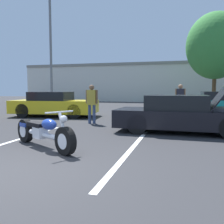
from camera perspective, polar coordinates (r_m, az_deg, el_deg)
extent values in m
plane|color=#2D2D30|center=(4.66, -22.91, -13.00)|extent=(80.00, 80.00, 0.00)
cube|color=white|center=(7.36, -22.05, -6.29)|extent=(0.12, 5.25, 0.01)
cube|color=white|center=(5.97, 4.32, -8.56)|extent=(0.12, 5.25, 0.01)
cube|color=beige|center=(29.61, 10.39, 6.65)|extent=(32.00, 4.00, 4.40)
cube|color=gray|center=(29.73, 10.45, 10.60)|extent=(32.00, 4.20, 0.30)
cylinder|color=slate|center=(19.52, -13.80, 13.08)|extent=(0.18, 0.18, 8.28)
cylinder|color=brown|center=(22.20, 22.27, 4.92)|extent=(0.32, 0.32, 2.91)
ellipsoid|color=#387F38|center=(22.47, 22.58, 13.79)|extent=(4.66, 4.66, 5.36)
cylinder|color=black|center=(5.51, -10.62, -6.54)|extent=(0.62, 0.45, 0.62)
cylinder|color=black|center=(7.15, -19.16, -4.03)|extent=(0.62, 0.45, 0.62)
cylinder|color=silver|center=(5.51, -10.62, -6.54)|extent=(0.38, 0.32, 0.34)
cylinder|color=silver|center=(7.15, -19.16, -4.03)|extent=(0.38, 0.32, 0.34)
cylinder|color=silver|center=(6.31, -15.46, -5.00)|extent=(1.46, 0.91, 0.12)
cube|color=silver|center=(6.42, -16.08, -4.47)|extent=(0.43, 0.39, 0.28)
ellipsoid|color=navy|center=(6.02, -14.20, -2.76)|extent=(0.58, 0.49, 0.26)
cube|color=black|center=(6.52, -16.72, -2.74)|extent=(0.68, 0.54, 0.10)
cube|color=navy|center=(7.08, -19.04, -2.72)|extent=(0.40, 0.36, 0.10)
cylinder|color=silver|center=(5.53, -11.23, -3.10)|extent=(0.30, 0.21, 0.62)
cylinder|color=silver|center=(5.59, -11.92, 0.00)|extent=(0.38, 0.62, 0.04)
sphere|color=silver|center=(5.47, -10.98, -1.57)|extent=(0.16, 0.16, 0.16)
cylinder|color=silver|center=(6.74, -16.39, -4.89)|extent=(1.12, 0.69, 0.09)
cube|color=black|center=(8.57, 15.72, -1.39)|extent=(4.37, 1.88, 0.57)
cube|color=black|center=(8.54, 14.64, 2.14)|extent=(1.98, 1.65, 0.48)
cylinder|color=black|center=(9.44, 23.99, -1.92)|extent=(0.65, 0.23, 0.65)
cylinder|color=black|center=(7.95, 5.83, -2.76)|extent=(0.65, 0.23, 0.65)
cylinder|color=black|center=(9.49, 7.66, -1.48)|extent=(0.65, 0.23, 0.65)
cube|color=black|center=(8.58, 24.18, 4.43)|extent=(0.94, 1.67, 1.27)
cube|color=#4C4C51|center=(8.61, 23.72, 0.04)|extent=(0.62, 1.00, 0.28)
cube|color=yellow|center=(13.42, -12.95, 1.24)|extent=(4.51, 2.39, 0.65)
cube|color=black|center=(13.46, -13.68, 3.57)|extent=(2.13, 1.93, 0.44)
cylinder|color=black|center=(12.18, -8.60, 0.12)|extent=(0.72, 0.30, 0.70)
cylinder|color=black|center=(13.80, -6.45, 0.74)|extent=(0.72, 0.30, 0.70)
cylinder|color=black|center=(13.25, -19.70, 0.28)|extent=(0.72, 0.30, 0.70)
cylinder|color=black|center=(14.75, -16.52, 0.84)|extent=(0.72, 0.30, 0.70)
cube|color=black|center=(15.51, 23.79, 3.42)|extent=(2.18, 1.75, 0.48)
cylinder|color=black|center=(14.56, 19.37, 0.52)|extent=(0.62, 0.25, 0.61)
cylinder|color=black|center=(16.17, 18.77, 0.98)|extent=(0.62, 0.25, 0.61)
cylinder|color=brown|center=(13.23, 14.84, 0.64)|extent=(0.12, 0.12, 0.81)
cylinder|color=brown|center=(13.23, 15.70, 0.62)|extent=(0.12, 0.12, 0.81)
cube|color=#26262D|center=(13.20, 15.35, 3.77)|extent=(0.36, 0.20, 0.64)
cylinder|color=#9E704C|center=(13.20, 14.39, 3.93)|extent=(0.08, 0.08, 0.58)
cylinder|color=#9E704C|center=(13.20, 16.31, 3.89)|extent=(0.08, 0.08, 0.58)
sphere|color=#9E704C|center=(13.19, 15.39, 5.64)|extent=(0.22, 0.22, 0.22)
cylinder|color=#38476B|center=(10.41, -5.15, -0.50)|extent=(0.12, 0.12, 0.78)
cylinder|color=#38476B|center=(10.34, -4.11, -0.53)|extent=(0.12, 0.12, 0.78)
cube|color=#B29933|center=(10.32, -4.66, 3.34)|extent=(0.36, 0.20, 0.62)
cylinder|color=brown|center=(10.40, -5.80, 3.52)|extent=(0.08, 0.08, 0.56)
cylinder|color=brown|center=(10.25, -3.50, 3.51)|extent=(0.08, 0.08, 0.56)
sphere|color=brown|center=(10.32, -4.67, 5.64)|extent=(0.21, 0.21, 0.21)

